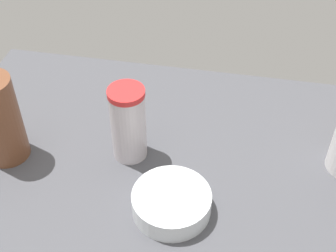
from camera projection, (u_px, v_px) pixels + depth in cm
name	position (u px, v px, depth cm)	size (l,w,h in cm)	color
countertop	(168.00, 159.00, 119.35)	(120.00, 76.00, 3.00)	#48494F
tumbler_cup	(128.00, 123.00, 112.05)	(8.78, 8.78, 20.20)	silver
mixing_bowl	(171.00, 203.00, 103.97)	(17.76, 17.76, 5.15)	silver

